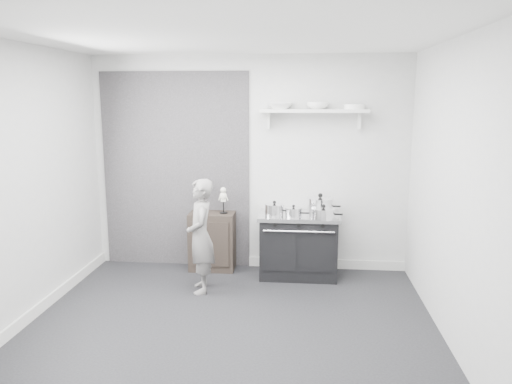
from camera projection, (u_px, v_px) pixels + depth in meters
ground at (230, 327)px, 4.82m from camera, size 4.00×4.00×0.00m
room_shell at (221, 156)px, 4.67m from camera, size 4.02×3.62×2.71m
wall_shelf at (314, 112)px, 6.01m from camera, size 1.30×0.26×0.24m
stove at (299, 245)px, 6.13m from camera, size 0.98×0.61×0.79m
side_cabinet at (212, 241)px, 6.37m from camera, size 0.57×0.33×0.74m
child at (201, 236)px, 5.60m from camera, size 0.41×0.53×1.30m
pot_front_left at (274, 210)px, 5.96m from camera, size 0.31×0.23×0.18m
pot_back_right at (320, 205)px, 6.09m from camera, size 0.41×0.33×0.25m
pot_front_right at (323, 213)px, 5.82m from camera, size 0.36×0.28×0.17m
pot_front_center at (294, 212)px, 5.90m from camera, size 0.29×0.20×0.15m
skeleton_full at (201, 193)px, 6.26m from camera, size 0.14×0.09×0.50m
skeleton_torso at (223, 198)px, 6.25m from camera, size 0.11×0.07×0.38m
bowl_large at (280, 106)px, 6.03m from camera, size 0.32×0.32×0.08m
bowl_small at (317, 106)px, 5.98m from camera, size 0.26×0.26×0.08m
plate_stack at (354, 107)px, 5.95m from camera, size 0.25×0.25×0.06m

